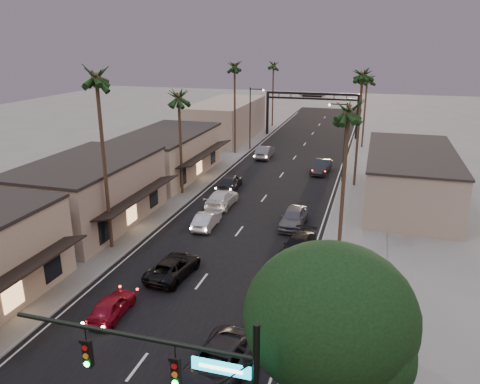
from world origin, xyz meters
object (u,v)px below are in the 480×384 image
Objects in this scene: streetlight_left at (252,114)px; palm_lc at (178,93)px; oncoming_red at (112,306)px; oncoming_silver at (207,220)px; palm_rc at (368,76)px; streetlight_right at (342,136)px; palm_ld at (235,63)px; palm_rb at (363,71)px; curbside_black at (298,246)px; curbside_near at (217,365)px; arch at (312,103)px; palm_ra at (349,106)px; corner_tree at (331,323)px; palm_lb at (96,72)px; palm_far at (273,63)px; oncoming_pickup at (173,267)px.

palm_lc reaches higher than streetlight_left.
oncoming_red is 14.41m from oncoming_silver.
palm_rc reaches higher than oncoming_red.
palm_ld is at bearing 147.21° from streetlight_right.
palm_rb is 22.60m from curbside_black.
curbside_black is at bearing 92.22° from curbside_near.
palm_lc is 30.24m from curbside_near.
streetlight_right is 1.55× the size of curbside_near.
arch is 60.01m from curbside_near.
arch is 11.59m from palm_rc.
palm_rc is (0.00, 20.00, -1.95)m from palm_rb.
palm_ld is 35.47m from palm_ra.
oncoming_red is at bearing -103.63° from palm_rc.
corner_tree is 18.64m from curbside_black.
corner_tree is at bearing -86.11° from streetlight_right.
curbside_near is (-2.80, -34.68, -4.52)m from streetlight_right.
oncoming_silver is at bearing 47.25° from palm_lb.
palm_rc is 3.14× the size of oncoming_red.
corner_tree is at bearing -38.83° from palm_lb.
palm_rb reaches higher than palm_far.
streetlight_left is 49.15m from curbside_near.
palm_lb is at bearing -112.27° from palm_rc.
palm_far reaches higher than streetlight_left.
palm_ra reaches higher than curbside_black.
palm_far is at bearing -78.50° from oncoming_pickup.
oncoming_silver is (-9.88, -16.90, -4.64)m from streetlight_right.
curbside_black is (-3.03, -39.10, -9.74)m from palm_rc.
corner_tree is 24.36m from palm_lb.
palm_ld is 3.66× the size of oncoming_red.
arch is 35.41m from palm_lc.
curbside_black is (9.16, 11.19, 0.07)m from oncoming_red.
palm_ld is (-18.08, 47.55, 6.44)m from corner_tree.
streetlight_right reaches higher than oncoming_red.
palm_far reaches higher than streetlight_right.
palm_lc is 20.49m from oncoming_pickup.
arch reaches higher than oncoming_red.
streetlight_left reaches higher than curbside_near.
streetlight_right is at bearing -103.81° from oncoming_pickup.
palm_far is 69.63m from curbside_near.
streetlight_right is 19.78m from palm_ld.
curbside_near is (-4.48, -53.68, -9.66)m from palm_rc.
oncoming_red is at bearing -85.81° from palm_far.
streetlight_left is 0.59× the size of palm_lb.
palm_ra reaches higher than oncoming_silver.
palm_lc is at bearing -121.56° from palm_rc.
palm_far is 65.36m from oncoming_red.
oncoming_pickup is (6.49, -16.80, -9.78)m from palm_lc.
curbside_black is at bearing -64.79° from palm_ld.
palm_far is 2.28× the size of curbside_near.
palm_lb is (-15.52, -23.00, 8.06)m from streetlight_right.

